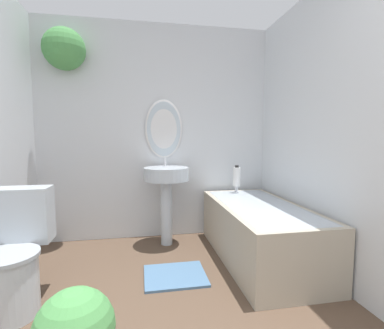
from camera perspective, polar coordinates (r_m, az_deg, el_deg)
wall_back at (r=3.19m, az=-9.87°, el=8.87°), size 2.68×0.41×2.40m
wall_right at (r=2.30m, az=30.20°, el=6.27°), size 0.06×2.98×2.40m
toilet at (r=2.28m, az=-32.70°, el=-15.72°), size 0.39×0.57×0.79m
pedestal_sink at (r=2.96m, az=-5.28°, el=-3.93°), size 0.47×0.47×0.93m
bathtub at (r=2.75m, az=13.67°, el=-13.03°), size 0.72×1.51×0.60m
shampoo_bottle at (r=3.18m, az=9.15°, el=-2.42°), size 0.08×0.08×0.24m
bath_mat at (r=2.46m, az=-3.49°, el=-21.79°), size 0.50×0.43×0.02m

